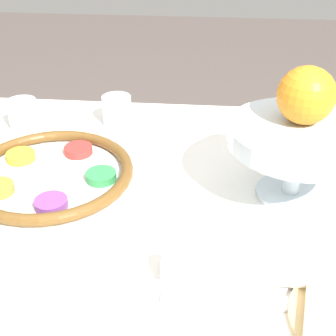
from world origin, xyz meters
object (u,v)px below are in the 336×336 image
seder_plate (50,174)px  cup_mid (23,114)px  napkin_roll (233,269)px  fruit_stand (298,141)px  cup_near (117,110)px  orange_fruit (306,95)px

seder_plate → cup_mid: size_ratio=4.66×
seder_plate → napkin_roll: (0.30, -0.20, 0.00)m
fruit_stand → cup_near: (-0.33, 0.23, -0.07)m
fruit_stand → orange_fruit: size_ratio=2.50×
seder_plate → fruit_stand: 0.41m
seder_plate → fruit_stand: size_ratio=1.28×
seder_plate → cup_near: (0.07, 0.23, 0.01)m
fruit_stand → cup_mid: bearing=159.1°
seder_plate → orange_fruit: orange_fruit is taller
fruit_stand → cup_near: size_ratio=3.63×
fruit_stand → napkin_roll: fruit_stand is taller
cup_mid → seder_plate: bearing=-59.3°
seder_plate → cup_mid: 0.23m
napkin_roll → cup_near: 0.49m
orange_fruit → napkin_roll: orange_fruit is taller
fruit_stand → cup_near: 0.41m
cup_near → seder_plate: bearing=-107.2°
napkin_roll → cup_mid: bearing=136.4°
orange_fruit → cup_mid: 0.57m
orange_fruit → napkin_roll: bearing=-115.5°
seder_plate → orange_fruit: bearing=2.0°
fruit_stand → napkin_roll: 0.24m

